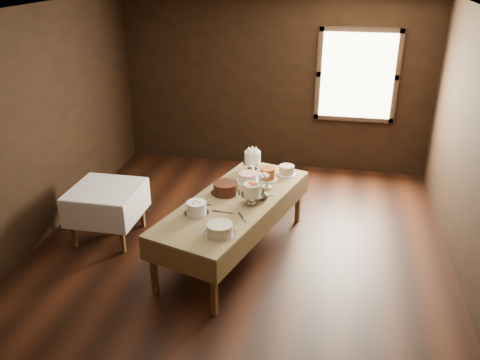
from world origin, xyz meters
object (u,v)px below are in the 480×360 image
Objects in this scene: cake_caramel at (267,179)px; cake_server_d at (269,195)px; cake_cream at (220,229)px; cake_server_c at (243,189)px; cake_meringue at (252,161)px; cake_server_e at (205,204)px; display_table at (234,204)px; side_table at (106,194)px; cake_speckled at (287,170)px; cake_flowers at (252,195)px; cake_lattice at (248,178)px; cake_swirl at (196,208)px; cake_server_a at (226,212)px; cake_server_b at (244,220)px; cake_chocolate at (226,188)px; flower_vase at (263,195)px.

cake_caramel reaches higher than cake_server_d.
cake_cream reaches higher than cake_server_c.
cake_server_e is (-0.36, -1.08, -0.12)m from cake_meringue.
cake_cream is at bearing -89.06° from display_table.
display_table is at bearing -2.50° from side_table.
cake_meringue is 1.04× the size of cake_speckled.
cake_caramel reaches higher than cake_flowers.
cake_lattice is (-0.44, -0.33, -0.00)m from cake_speckled.
cake_server_e is (0.03, 0.23, -0.06)m from cake_swirl.
cake_swirl is at bearing -160.75° from cake_server_a.
cake_meringue is 0.39m from cake_lattice.
cake_caramel is at bearing 75.75° from cake_flowers.
cake_speckled is 0.95m from cake_flowers.
cake_server_c is at bearing -130.69° from cake_speckled.
cake_server_d is at bearing -46.65° from cake_lattice.
cake_server_b is (0.54, -0.04, -0.06)m from cake_swirl.
cake_speckled reaches higher than cake_server_e.
cake_server_b is at bearing 60.28° from cake_cream.
cake_swirl is 1.26× the size of cake_server_c.
cake_meringue reaches higher than cake_speckled.
cake_swirl is at bearing -83.57° from cake_server_e.
cake_caramel is 1.12× the size of cake_server_e.
cake_chocolate is 1.57× the size of cake_server_c.
flower_vase reaches higher than display_table.
cake_cream is 1.36× the size of cake_server_e.
cake_server_a is at bearing 166.06° from cake_server_c.
cake_server_b and cake_server_e have the same top height.
cake_meringue is 1.68m from cake_cream.
cake_swirl is 1.26× the size of cake_server_a.
cake_chocolate is at bearing 170.05° from cake_server_d.
cake_server_b is at bearing -14.47° from cake_server_e.
cake_meringue is at bearing 100.32° from cake_server_d.
cake_chocolate is at bearing 123.38° from cake_server_c.
cake_caramel is at bearing 68.81° from cake_server_a.
cake_server_c is 1.00× the size of cake_server_d.
cake_caramel reaches higher than cake_server_b.
cake_chocolate reaches higher than cake_lattice.
side_table is at bearing -136.51° from cake_server_b.
display_table is 0.54m from cake_swirl.
cake_cream is at bearing -60.45° from cake_server_b.
cake_lattice reaches higher than cake_server_a.
display_table is 0.23m from cake_chocolate.
cake_meringue reaches higher than side_table.
cake_server_d is at bearing 56.18° from cake_server_a.
display_table is 10.42× the size of cake_server_e.
display_table is 0.27m from cake_flowers.
cake_cream reaches higher than cake_lattice.
cake_caramel is at bearing 56.44° from cake_server_e.
display_table is 0.92m from cake_meringue.
side_table is at bearing 152.91° from cake_cream.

